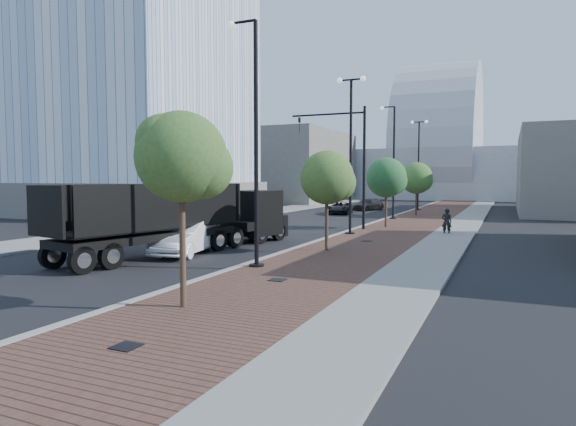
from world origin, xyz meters
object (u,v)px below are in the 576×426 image
at_px(dark_car_mid, 340,208).
at_px(white_sedan, 187,238).
at_px(dump_truck, 210,221).
at_px(pedestrian, 447,222).

bearing_deg(dark_car_mid, white_sedan, -94.33).
height_order(dump_truck, white_sedan, dump_truck).
xyz_separation_m(dark_car_mid, pedestrian, (11.34, -14.56, 0.22)).
distance_m(white_sedan, pedestrian, 15.84).
xyz_separation_m(dump_truck, white_sedan, (0.11, -2.11, -0.58)).
distance_m(dark_car_mid, pedestrian, 18.46).
xyz_separation_m(white_sedan, dark_car_mid, (-1.53, 26.99, -0.16)).
xyz_separation_m(dump_truck, pedestrian, (9.92, 10.32, -0.52)).
bearing_deg(white_sedan, dark_car_mid, 82.18).
bearing_deg(pedestrian, dark_car_mid, -57.84).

